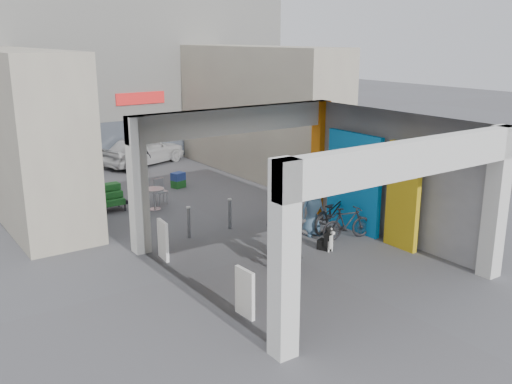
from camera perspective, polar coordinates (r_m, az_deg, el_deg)
ground at (r=14.86m, az=2.52°, el=-5.87°), size 90.00×90.00×0.00m
arcade_canopy at (r=13.91m, az=6.45°, el=2.48°), size 6.40×6.45×6.40m
far_building at (r=26.41m, az=-16.47°, el=11.74°), size 18.00×4.08×8.00m
plaza_bldg_left at (r=19.13m, az=-22.62°, el=5.53°), size 2.00×9.00×5.00m
plaza_bldg_right at (r=22.75m, az=0.17°, el=8.10°), size 2.00×9.00×5.00m
bollard_left at (r=15.74m, az=-6.74°, el=-3.05°), size 0.09×0.09×0.87m
bollard_center at (r=16.38m, az=-2.63°, el=-2.21°), size 0.09×0.09×0.88m
bollard_right at (r=17.51m, az=2.23°, el=-0.86°), size 0.09×0.09×0.98m
advert_board_near at (r=11.37m, az=-1.10°, el=-10.02°), size 0.13×0.55×1.00m
advert_board_far at (r=14.32m, az=-9.26°, el=-4.74°), size 0.14×0.55×1.00m
cafe_set at (r=18.68m, az=-10.75°, el=-0.72°), size 1.37×1.10×0.83m
produce_stand at (r=18.60m, az=-14.83°, el=-0.90°), size 1.28×0.69×0.84m
crate_stack at (r=21.03m, az=-7.79°, el=1.19°), size 0.53×0.46×0.56m
border_collie at (r=14.89m, az=7.13°, el=-4.81°), size 0.26×0.50×0.69m
man_with_dog at (r=13.43m, az=2.08°, el=-3.85°), size 0.84×0.74×1.93m
man_back_turned at (r=13.88m, az=4.13°, el=-3.56°), size 1.08×1.00×1.78m
man_elderly at (r=15.83m, az=5.68°, el=-1.76°), size 0.79×0.58×1.48m
man_crates at (r=22.55m, az=-11.66°, el=3.36°), size 1.01×0.59×1.62m
bicycle_front at (r=16.46m, az=7.74°, el=-1.90°), size 2.15×1.32×1.07m
bicycle_rear at (r=15.72m, az=9.08°, el=-3.10°), size 1.56×0.73×0.90m
white_van at (r=24.97m, az=-11.19°, el=4.16°), size 4.11×2.66×1.30m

